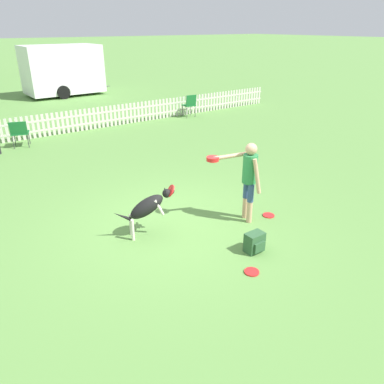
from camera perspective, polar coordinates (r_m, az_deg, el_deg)
The scene contains 10 objects.
ground_plane at distance 7.38m, azimuth -2.57°, elevation -4.84°, with size 240.00×240.00×0.00m, color #5B8C42.
handler_person at distance 7.19m, azimuth 8.43°, elevation 2.81°, with size 0.85×0.87×1.59m.
leaping_dog at distance 6.78m, azimuth -6.74°, elevation -2.21°, with size 1.12×0.53×0.94m.
frisbee_near_handler at distance 7.82m, azimuth 11.59°, elevation -3.50°, with size 0.24×0.24×0.02m.
frisbee_near_dog at distance 6.10m, azimuth 9.09°, elevation -11.92°, with size 0.24×0.24×0.02m.
backpack_on_grass at distance 6.53m, azimuth 9.54°, elevation -7.60°, with size 0.33×0.25×0.35m.
picket_fence at distance 14.14m, azimuth -20.72°, elevation 9.61°, with size 20.49×0.04×0.79m.
folding_chair_blue_left at distance 13.07m, azimuth -24.82°, elevation 8.36°, with size 0.66×0.67×0.85m.
folding_chair_center at distance 16.04m, azimuth -0.33°, elevation 13.32°, with size 0.51×0.53×0.94m.
equipment_trailer at distance 22.41m, azimuth -19.14°, elevation 17.25°, with size 4.75×2.44×2.60m.
Camera 1 is at (-3.50, -5.43, 3.57)m, focal length 35.00 mm.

